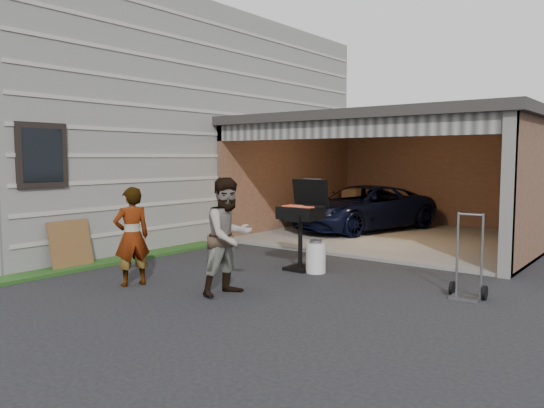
{
  "coord_description": "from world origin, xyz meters",
  "views": [
    {
      "loc": [
        6.09,
        -5.53,
        1.96
      ],
      "look_at": [
        0.45,
        1.77,
        1.15
      ],
      "focal_mm": 35.0,
      "sensor_mm": 36.0,
      "label": 1
    }
  ],
  "objects_px": {
    "plywood_panel": "(71,245)",
    "hand_truck": "(467,282)",
    "minivan": "(362,210)",
    "bbq_grill": "(302,216)",
    "woman": "(132,236)",
    "man": "(229,236)",
    "propane_tank": "(316,258)"
  },
  "relations": [
    {
      "from": "bbq_grill",
      "to": "woman",
      "type": "bearing_deg",
      "value": -118.86
    },
    {
      "from": "propane_tank",
      "to": "bbq_grill",
      "type": "bearing_deg",
      "value": 169.21
    },
    {
      "from": "woman",
      "to": "man",
      "type": "bearing_deg",
      "value": 128.64
    },
    {
      "from": "man",
      "to": "plywood_panel",
      "type": "height_order",
      "value": "man"
    },
    {
      "from": "woman",
      "to": "plywood_panel",
      "type": "height_order",
      "value": "woman"
    },
    {
      "from": "minivan",
      "to": "man",
      "type": "relative_size",
      "value": 2.49
    },
    {
      "from": "woman",
      "to": "plywood_panel",
      "type": "xyz_separation_m",
      "value": [
        -1.84,
        0.09,
        -0.33
      ]
    },
    {
      "from": "plywood_panel",
      "to": "hand_truck",
      "type": "distance_m",
      "value": 6.57
    },
    {
      "from": "woman",
      "to": "hand_truck",
      "type": "height_order",
      "value": "woman"
    },
    {
      "from": "minivan",
      "to": "plywood_panel",
      "type": "height_order",
      "value": "minivan"
    },
    {
      "from": "bbq_grill",
      "to": "hand_truck",
      "type": "relative_size",
      "value": 1.32
    },
    {
      "from": "man",
      "to": "bbq_grill",
      "type": "relative_size",
      "value": 1.06
    },
    {
      "from": "woman",
      "to": "propane_tank",
      "type": "xyz_separation_m",
      "value": [
        1.74,
        2.48,
        -0.5
      ]
    },
    {
      "from": "woman",
      "to": "propane_tank",
      "type": "bearing_deg",
      "value": 165.0
    },
    {
      "from": "bbq_grill",
      "to": "propane_tank",
      "type": "distance_m",
      "value": 0.77
    },
    {
      "from": "plywood_panel",
      "to": "hand_truck",
      "type": "xyz_separation_m",
      "value": [
        6.15,
        2.29,
        -0.2
      ]
    },
    {
      "from": "minivan",
      "to": "man",
      "type": "distance_m",
      "value": 7.06
    },
    {
      "from": "minivan",
      "to": "bbq_grill",
      "type": "bearing_deg",
      "value": -58.09
    },
    {
      "from": "propane_tank",
      "to": "plywood_panel",
      "type": "bearing_deg",
      "value": -146.37
    },
    {
      "from": "bbq_grill",
      "to": "plywood_panel",
      "type": "bearing_deg",
      "value": -142.96
    },
    {
      "from": "woman",
      "to": "man",
      "type": "distance_m",
      "value": 1.61
    },
    {
      "from": "propane_tank",
      "to": "hand_truck",
      "type": "height_order",
      "value": "hand_truck"
    },
    {
      "from": "minivan",
      "to": "propane_tank",
      "type": "relative_size",
      "value": 8.23
    },
    {
      "from": "minivan",
      "to": "woman",
      "type": "distance_m",
      "value": 7.4
    },
    {
      "from": "woman",
      "to": "man",
      "type": "height_order",
      "value": "man"
    },
    {
      "from": "minivan",
      "to": "plywood_panel",
      "type": "relative_size",
      "value": 4.81
    },
    {
      "from": "propane_tank",
      "to": "plywood_panel",
      "type": "height_order",
      "value": "plywood_panel"
    },
    {
      "from": "woman",
      "to": "propane_tank",
      "type": "height_order",
      "value": "woman"
    },
    {
      "from": "minivan",
      "to": "plywood_panel",
      "type": "bearing_deg",
      "value": -88.34
    },
    {
      "from": "hand_truck",
      "to": "bbq_grill",
      "type": "bearing_deg",
      "value": 174.79
    },
    {
      "from": "plywood_panel",
      "to": "minivan",
      "type": "bearing_deg",
      "value": 75.96
    },
    {
      "from": "man",
      "to": "bbq_grill",
      "type": "height_order",
      "value": "man"
    }
  ]
}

